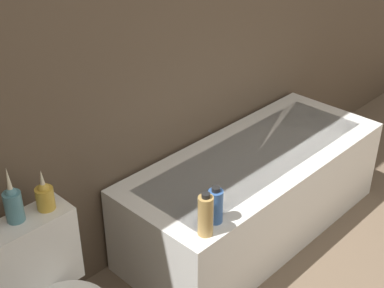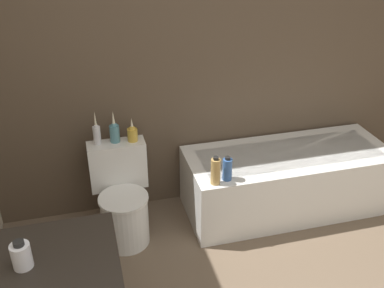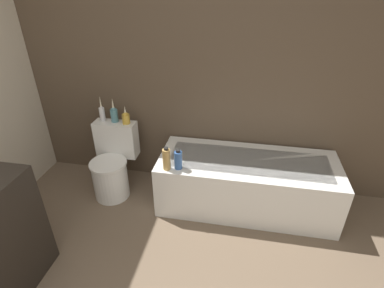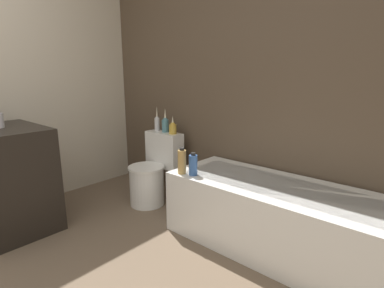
% 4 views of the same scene
% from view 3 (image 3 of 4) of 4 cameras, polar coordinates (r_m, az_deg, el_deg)
% --- Properties ---
extents(wall_back_tiled, '(6.40, 0.06, 2.60)m').
position_cam_3_polar(wall_back_tiled, '(2.88, -2.19, 15.79)').
color(wall_back_tiled, brown).
rests_on(wall_back_tiled, ground_plane).
extents(bathtub, '(1.64, 0.66, 0.51)m').
position_cam_3_polar(bathtub, '(2.92, 10.27, -7.30)').
color(bathtub, white).
rests_on(bathtub, ground).
extents(toilet, '(0.42, 0.51, 0.71)m').
position_cam_3_polar(toilet, '(3.13, -14.88, -3.89)').
color(toilet, white).
rests_on(toilet, ground).
extents(vase_gold, '(0.05, 0.05, 0.26)m').
position_cam_3_polar(vase_gold, '(3.10, -16.77, 5.75)').
color(vase_gold, silver).
rests_on(vase_gold, toilet).
extents(vase_silver, '(0.07, 0.07, 0.24)m').
position_cam_3_polar(vase_silver, '(3.05, -14.62, 5.57)').
color(vase_silver, teal).
rests_on(vase_silver, toilet).
extents(vase_bronze, '(0.07, 0.07, 0.18)m').
position_cam_3_polar(vase_bronze, '(2.99, -12.50, 4.96)').
color(vase_bronze, gold).
rests_on(vase_bronze, toilet).
extents(shampoo_bottle_tall, '(0.07, 0.07, 0.21)m').
position_cam_3_polar(shampoo_bottle_tall, '(2.57, -4.88, -2.87)').
color(shampoo_bottle_tall, tan).
rests_on(shampoo_bottle_tall, bathtub).
extents(shampoo_bottle_short, '(0.07, 0.07, 0.18)m').
position_cam_3_polar(shampoo_bottle_short, '(2.58, -2.65, -3.03)').
color(shampoo_bottle_short, '#335999').
rests_on(shampoo_bottle_short, bathtub).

